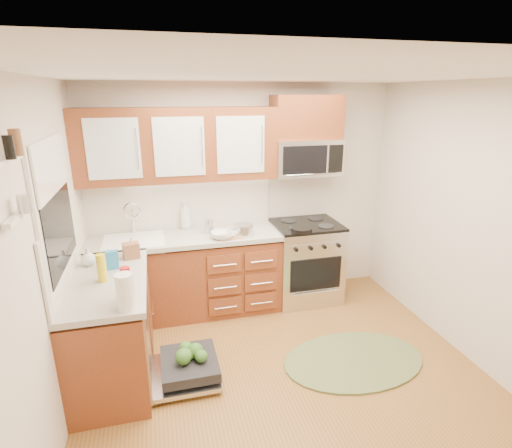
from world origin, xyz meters
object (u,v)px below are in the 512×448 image
object	(u,v)px
skillet	(302,230)
bowl_b	(222,235)
range	(305,261)
microwave	(306,157)
cup	(233,233)
paper_towel_roll	(125,292)
upper_cabinets	(178,145)
bowl_a	(223,236)
sink	(135,251)
rug	(354,360)
dishwasher	(185,369)
stock_pot	(244,230)
cutting_board	(230,237)

from	to	relation	value
skillet	bowl_b	distance (m)	0.87
range	microwave	size ratio (longest dim) A/B	1.25
microwave	cup	world-z (taller)	microwave
skillet	paper_towel_roll	world-z (taller)	paper_towel_roll
range	cup	xyz separation A→B (m)	(-0.91, -0.18, 0.49)
upper_cabinets	bowl_b	world-z (taller)	upper_cabinets
range	bowl_a	size ratio (longest dim) A/B	4.17
sink	rug	world-z (taller)	sink
dishwasher	rug	xyz separation A→B (m)	(1.54, -0.16, -0.09)
bowl_a	bowl_b	xyz separation A→B (m)	(-0.01, 0.00, 0.01)
sink	bowl_b	size ratio (longest dim) A/B	2.59
sink	stock_pot	bearing A→B (deg)	-6.72
dishwasher	skillet	size ratio (longest dim) A/B	3.08
sink	paper_towel_roll	xyz separation A→B (m)	(0.00, -1.44, 0.26)
dishwasher	microwave	bearing A→B (deg)	39.07
bowl_b	cup	distance (m)	0.12
upper_cabinets	microwave	bearing A→B (deg)	-1.02
upper_cabinets	sink	xyz separation A→B (m)	(-0.52, -0.16, -1.07)
range	skillet	distance (m)	0.58
skillet	bowl_b	size ratio (longest dim) A/B	0.95
range	stock_pot	xyz separation A→B (m)	(-0.78, -0.15, 0.51)
microwave	stock_pot	size ratio (longest dim) A/B	3.67
range	cup	distance (m)	1.05
bowl_a	bowl_b	size ratio (longest dim) A/B	0.95
range	microwave	xyz separation A→B (m)	(0.00, 0.12, 1.23)
dishwasher	bowl_b	world-z (taller)	bowl_b
upper_cabinets	stock_pot	world-z (taller)	upper_cabinets
bowl_a	cup	size ratio (longest dim) A/B	2.00
dishwasher	skillet	distance (m)	1.85
skillet	paper_towel_roll	distance (m)	2.14
cup	microwave	bearing A→B (deg)	18.29
skillet	bowl_a	bearing A→B (deg)	175.31
skillet	microwave	bearing A→B (deg)	66.53
upper_cabinets	stock_pot	bearing A→B (deg)	-25.02
microwave	paper_towel_roll	distance (m)	2.57
cutting_board	paper_towel_roll	bearing A→B (deg)	-127.79
paper_towel_roll	bowl_a	world-z (taller)	paper_towel_roll
upper_cabinets	cup	size ratio (longest dim) A/B	17.99
upper_cabinets	bowl_b	bearing A→B (deg)	-40.87
paper_towel_roll	cup	bearing A→B (deg)	51.17
range	sink	distance (m)	1.96
sink	stock_pot	xyz separation A→B (m)	(1.15, -0.14, 0.19)
rug	cup	bearing A→B (deg)	129.39
skillet	bowl_a	size ratio (longest dim) A/B	1.00
rug	paper_towel_roll	world-z (taller)	paper_towel_roll
bowl_b	skillet	bearing A→B (deg)	-4.61
rug	bowl_a	size ratio (longest dim) A/B	5.87
microwave	bowl_a	size ratio (longest dim) A/B	3.33
dishwasher	bowl_a	size ratio (longest dim) A/B	3.07
range	cup	world-z (taller)	cup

